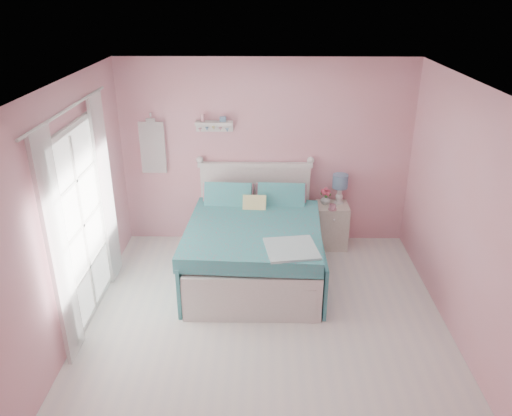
{
  "coord_description": "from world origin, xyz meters",
  "views": [
    {
      "loc": [
        -0.03,
        -4.36,
        3.42
      ],
      "look_at": [
        -0.12,
        1.2,
        0.94
      ],
      "focal_mm": 35.0,
      "sensor_mm": 36.0,
      "label": 1
    }
  ],
  "objects_px": {
    "bed": "(254,246)",
    "vase": "(325,199)",
    "teacup": "(332,207)",
    "nightstand": "(331,225)",
    "table_lamp": "(340,183)"
  },
  "relations": [
    {
      "from": "bed",
      "to": "table_lamp",
      "type": "bearing_deg",
      "value": 39.37
    },
    {
      "from": "nightstand",
      "to": "teacup",
      "type": "distance_m",
      "value": 0.39
    },
    {
      "from": "bed",
      "to": "table_lamp",
      "type": "height_order",
      "value": "bed"
    },
    {
      "from": "teacup",
      "to": "table_lamp",
      "type": "bearing_deg",
      "value": 63.03
    },
    {
      "from": "table_lamp",
      "to": "teacup",
      "type": "distance_m",
      "value": 0.37
    },
    {
      "from": "vase",
      "to": "teacup",
      "type": "relative_size",
      "value": 1.53
    },
    {
      "from": "bed",
      "to": "nightstand",
      "type": "bearing_deg",
      "value": 39.11
    },
    {
      "from": "table_lamp",
      "to": "vase",
      "type": "bearing_deg",
      "value": -168.28
    },
    {
      "from": "nightstand",
      "to": "teacup",
      "type": "relative_size",
      "value": 6.61
    },
    {
      "from": "bed",
      "to": "vase",
      "type": "xyz_separation_m",
      "value": [
        0.98,
        0.83,
        0.3
      ]
    },
    {
      "from": "vase",
      "to": "teacup",
      "type": "distance_m",
      "value": 0.21
    },
    {
      "from": "teacup",
      "to": "nightstand",
      "type": "bearing_deg",
      "value": 80.49
    },
    {
      "from": "bed",
      "to": "teacup",
      "type": "height_order",
      "value": "bed"
    },
    {
      "from": "bed",
      "to": "vase",
      "type": "relative_size",
      "value": 14.28
    },
    {
      "from": "teacup",
      "to": "vase",
      "type": "bearing_deg",
      "value": 111.87
    }
  ]
}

